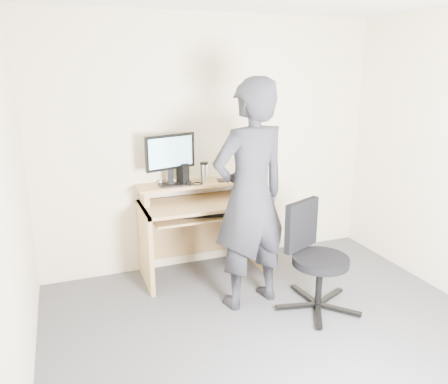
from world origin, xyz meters
TOP-DOWN VIEW (x-y plane):
  - ground at (0.00, 0.00)m, footprint 3.50×3.50m
  - back_wall at (0.00, 1.75)m, footprint 3.50×0.02m
  - desk at (-0.20, 1.53)m, footprint 1.20×0.60m
  - monitor at (-0.48, 1.57)m, footprint 0.50×0.19m
  - external_drive at (-0.36, 1.61)m, footprint 0.10×0.14m
  - travel_mug at (-0.14, 1.61)m, footprint 0.10×0.10m
  - smartphone at (0.03, 1.57)m, footprint 0.09×0.14m
  - charger at (-0.32, 1.52)m, footprint 0.05×0.05m
  - headphones at (-0.49, 1.68)m, footprint 0.19×0.19m
  - keyboard at (-0.25, 1.36)m, footprint 0.49×0.27m
  - mouse at (0.14, 1.35)m, footprint 0.11×0.08m
  - office_chair at (0.47, 0.53)m, footprint 0.71×0.70m
  - person at (-0.01, 0.78)m, footprint 0.78×0.59m

SIDE VIEW (x-z plane):
  - ground at x=0.00m, z-range 0.00..0.00m
  - office_chair at x=0.47m, z-range 0.04..0.94m
  - desk at x=-0.20m, z-range 0.09..1.00m
  - keyboard at x=-0.25m, z-range 0.65..0.68m
  - mouse at x=0.14m, z-range 0.75..0.79m
  - smartphone at x=0.03m, z-range 0.91..0.92m
  - headphones at x=-0.49m, z-range 0.89..0.95m
  - charger at x=-0.32m, z-range 0.91..0.94m
  - person at x=-0.01m, z-range 0.00..1.93m
  - travel_mug at x=-0.14m, z-range 0.91..1.08m
  - external_drive at x=-0.36m, z-range 0.91..1.11m
  - monitor at x=-0.48m, z-range 0.96..1.45m
  - back_wall at x=0.00m, z-range 0.00..2.50m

